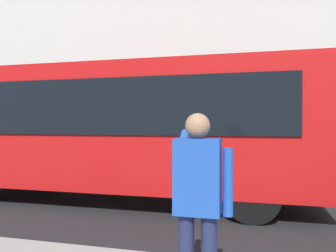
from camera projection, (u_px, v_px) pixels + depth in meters
ground_plane at (231, 203)px, 7.33m from camera, size 60.00×60.00×0.00m
building_facade_far at (242, 24)px, 13.88m from camera, size 28.00×1.55×12.00m
red_bus at (118, 127)px, 7.63m from camera, size 9.05×2.54×3.08m
pedestrian_photographer at (198, 194)px, 2.88m from camera, size 0.53×0.52×1.70m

